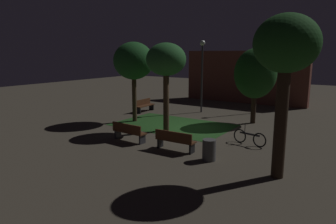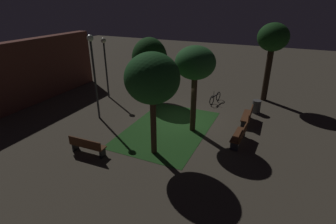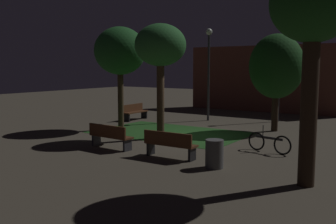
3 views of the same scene
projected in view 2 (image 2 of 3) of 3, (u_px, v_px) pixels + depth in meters
ground_plane at (179, 120)px, 15.75m from camera, size 60.00×60.00×0.00m
grass_lawn at (168, 128)px, 14.67m from camera, size 6.66×4.31×0.01m
bench_front_right at (240, 135)px, 13.00m from camera, size 1.82×0.57×0.88m
bench_by_lamp at (248, 115)px, 15.17m from camera, size 1.81×0.52×0.88m
bench_near_trees at (87, 145)px, 12.07m from camera, size 0.53×1.81×0.88m
tree_lawn_side at (152, 79)px, 10.92m from camera, size 2.41×2.41×4.81m
tree_right_canopy at (195, 64)px, 13.00m from camera, size 2.09×2.09×4.69m
tree_near_wall at (150, 59)px, 17.76m from camera, size 2.46×2.46×4.44m
tree_tall_center at (273, 40)px, 17.15m from camera, size 2.06×2.06×5.39m
lamp_post_path_center at (105, 58)px, 18.22m from camera, size 0.36×0.36×4.34m
lamp_post_plaza_east at (93, 65)px, 14.63m from camera, size 0.36×0.36×5.01m
trash_bin at (256, 107)px, 16.56m from camera, size 0.53×0.53×0.84m
bicycle at (215, 98)px, 18.22m from camera, size 1.65×0.39×0.93m
building_wall_backdrop at (37, 70)px, 18.13m from camera, size 10.29×0.80×4.34m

